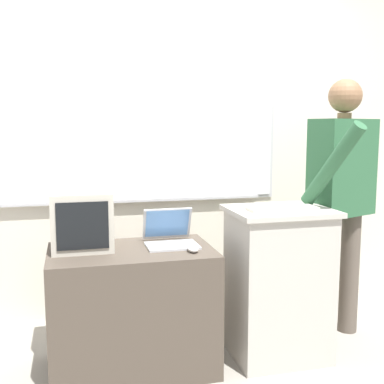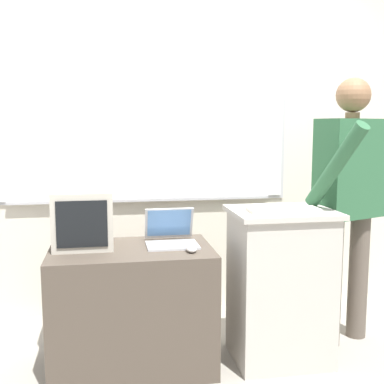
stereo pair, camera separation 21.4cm
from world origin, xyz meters
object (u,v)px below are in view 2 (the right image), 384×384
Objects in this scene: side_desk at (132,307)px; wireless_keyboard at (284,210)px; lectern_podium at (280,285)px; laptop at (171,233)px; crt_monitor at (84,218)px; computer_mouse_by_laptop at (191,249)px; person_presenter at (350,191)px.

wireless_keyboard reaches higher than side_desk.
lectern_podium is 0.74m from laptop.
crt_monitor is (-1.17, 0.17, 0.42)m from lectern_podium.
lectern_podium is at bearing 78.30° from wireless_keyboard.
computer_mouse_by_laptop is at bearing -21.73° from crt_monitor.
laptop is at bearing 18.56° from side_desk.
crt_monitor is (-0.61, 0.24, 0.15)m from computer_mouse_by_laptop.
crt_monitor reaches higher than lectern_podium.
wireless_keyboard is (-0.53, -0.23, -0.07)m from person_presenter.
person_presenter is at bearing 12.59° from computer_mouse_by_laptop.
side_desk is 3.10× the size of laptop.
crt_monitor reaches higher than wireless_keyboard.
side_desk is at bearing -19.79° from crt_monitor.
computer_mouse_by_laptop is at bearing -178.72° from wireless_keyboard.
wireless_keyboard is (-0.01, -0.06, 0.48)m from lectern_podium.
lectern_podium is 3.08× the size of laptop.
laptop is at bearing 160.48° from person_presenter.
person_presenter is 1.20m from laptop.
side_desk is 0.61m from crt_monitor.
side_desk is 0.50m from laptop.
person_presenter reaches higher than crt_monitor.
person_presenter is 17.40× the size of computer_mouse_by_laptop.
side_desk is 2.27× the size of wireless_keyboard.
computer_mouse_by_laptop is 0.28× the size of crt_monitor.
computer_mouse_by_laptop is (-0.55, -0.01, -0.21)m from wireless_keyboard.
crt_monitor is at bearing 168.78° from wireless_keyboard.
lectern_podium is at bearing -4.36° from side_desk.
person_presenter is 4.82× the size of crt_monitor.
person_presenter is (0.52, 0.17, 0.55)m from lectern_podium.
computer_mouse_by_laptop is at bearing 172.25° from person_presenter.
side_desk is 0.55× the size of person_presenter.
wireless_keyboard reaches higher than lectern_podium.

